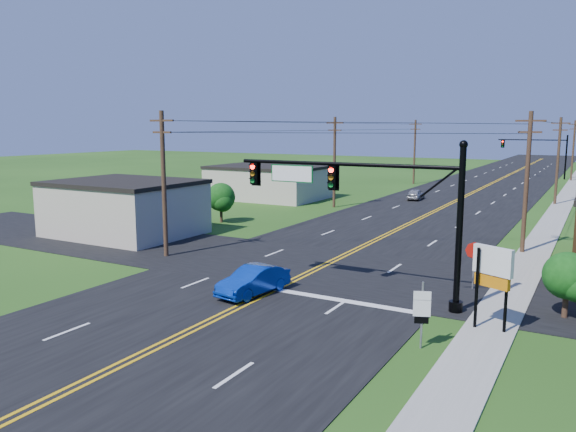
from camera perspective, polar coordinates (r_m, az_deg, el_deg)
The scene contains 21 objects.
ground at distance 22.81m, azimuth -10.99°, elevation -11.73°, with size 260.00×260.00×0.00m, color #1E4112.
road_main at distance 68.07m, azimuth 17.34°, elevation 1.88°, with size 16.00×220.00×0.04m, color black.
road_cross at distance 32.42m, azimuth 2.89°, elevation -5.26°, with size 70.00×10.00×0.04m, color black.
sidewalk at distance 56.81m, azimuth 25.57°, elevation 0.08°, with size 2.00×160.00×0.08m, color gray.
signal_mast_main at distance 26.20m, azimuth 7.57°, elevation 1.78°, with size 11.30×0.60×7.48m.
signal_mast_far at distance 96.67m, azimuth 23.85°, elevation 6.22°, with size 10.98×0.60×7.48m.
cream_bldg_near at distance 43.63m, azimuth -16.24°, elevation 0.82°, with size 10.20×8.20×4.10m.
cream_bldg_far at distance 63.69m, azimuth -1.95°, elevation 3.48°, with size 12.20×9.20×3.70m.
utility_pole_left_a at distance 35.29m, azimuth -12.51°, elevation 3.46°, with size 1.80×0.28×9.00m.
utility_pole_left_b at distance 56.36m, azimuth 4.74°, elevation 5.66°, with size 1.80×0.28×9.00m.
utility_pole_left_c at distance 81.65m, azimuth 12.74°, elevation 6.51°, with size 1.80×0.28×9.00m.
utility_pole_right_a at distance 38.51m, azimuth 23.09°, elevation 3.40°, with size 1.80×0.28×9.00m.
utility_pole_right_b at distance 64.36m, azimuth 25.74°, elevation 5.21°, with size 1.80×0.28×9.00m.
utility_pole_right_c at distance 94.29m, azimuth 26.99°, elevation 6.06°, with size 1.80×0.28×9.00m.
shrub_corner at distance 26.39m, azimuth 26.52°, elevation -5.46°, with size 2.00×2.00×2.86m.
tree_left at distance 47.66m, azimuth -6.83°, elevation 1.92°, with size 2.40×2.40×3.37m.
blue_car at distance 27.25m, azimuth -3.54°, elevation -6.63°, with size 1.42×4.07×1.34m, color #072EA1.
distant_car at distance 63.77m, azimuth 12.85°, elevation 2.14°, with size 1.42×3.53×1.20m, color #9D9DA1.
route_sign at distance 21.16m, azimuth 13.45°, elevation -9.28°, with size 0.60×0.26×2.51m.
stop_sign at distance 29.28m, azimuth 18.38°, elevation -3.82°, with size 0.85×0.18×2.41m.
pylon_sign at distance 23.39m, azimuth 20.07°, elevation -5.17°, with size 1.62×0.90×3.43m.
Camera 1 is at (13.98, -16.14, 8.03)m, focal length 35.00 mm.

